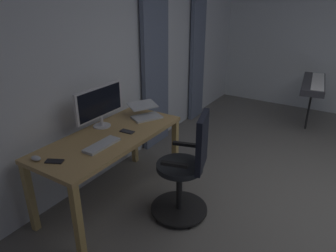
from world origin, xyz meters
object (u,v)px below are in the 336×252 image
Objects in this scene: computer_monitor at (100,103)px; desk at (110,144)px; laptop at (145,113)px; cell_phone_by_monitor at (54,161)px; office_chair at (187,171)px; computer_keyboard at (102,145)px; computer_mouse at (36,158)px; cell_phone_face_up at (127,131)px; piano_keyboard at (313,84)px.

desk is at bearing 60.35° from computer_monitor.
cell_phone_by_monitor is at bearing 25.74° from laptop.
office_chair is (-0.19, 0.76, -0.16)m from desk.
office_chair is 1.17m from cell_phone_by_monitor.
computer_monitor is 0.52m from computer_keyboard.
laptop is (-0.79, -0.09, 0.04)m from computer_keyboard.
computer_mouse is at bearing -94.45° from cell_phone_by_monitor.
laptop is 1.21m from cell_phone_by_monitor.
office_chair is 2.53× the size of laptop.
office_chair is 7.31× the size of cell_phone_by_monitor.
computer_mouse is (0.69, -0.19, 0.11)m from desk.
computer_monitor is (0.06, -0.98, 0.50)m from office_chair.
cell_phone_by_monitor is at bearing -3.33° from desk.
office_chair is 1.10m from computer_monitor.
computer_mouse is (0.82, 0.03, -0.23)m from computer_monitor.
cell_phone_face_up is at bearing -179.25° from computer_keyboard.
computer_mouse reaches higher than cell_phone_face_up.
cell_phone_by_monitor is at bearing -17.73° from computer_keyboard.
laptop is at bearing 151.06° from cell_phone_by_monitor.
desk is 4.24× the size of computer_keyboard.
cell_phone_by_monitor is (1.21, -0.04, -0.05)m from laptop.
piano_keyboard reaches higher than desk.
cell_phone_face_up is (0.43, 0.08, -0.05)m from laptop.
cell_phone_by_monitor is at bearing -27.44° from piano_keyboard.
computer_mouse is 0.69× the size of cell_phone_by_monitor.
office_chair is 0.71m from cell_phone_face_up.
laptop is 4.16× the size of computer_mouse.
office_chair reaches higher than computer_keyboard.
desk is 0.64m from cell_phone_by_monitor.
office_chair is 10.52× the size of computer_mouse.
computer_keyboard is at bearing 24.62° from desk.
laptop is 2.91m from piano_keyboard.
computer_keyboard is 2.57× the size of cell_phone_by_monitor.
computer_mouse is (0.88, -0.94, 0.27)m from office_chair.
piano_keyboard is at bearing 159.62° from computer_keyboard.
cell_phone_by_monitor is (0.78, -0.13, 0.00)m from cell_phone_face_up.
computer_monitor is at bearing -136.69° from computer_keyboard.
laptop is at bearing 179.30° from desk.
laptop reaches higher than cell_phone_by_monitor.
cell_phone_face_up is (0.03, -0.67, 0.25)m from office_chair.
computer_keyboard is 3.60m from piano_keyboard.
computer_keyboard is at bearing 104.55° from office_chair.
computer_keyboard is 3.70× the size of computer_mouse.
cell_phone_by_monitor is (0.42, -0.13, -0.01)m from computer_keyboard.
piano_keyboard is at bearing 158.25° from computer_mouse.
computer_mouse is 0.08× the size of piano_keyboard.
piano_keyboard is (-3.85, 1.54, -0.06)m from computer_mouse.
computer_keyboard is at bearing 34.28° from laptop.
laptop is 1.29m from computer_mouse.
computer_monitor is 1.53× the size of laptop.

